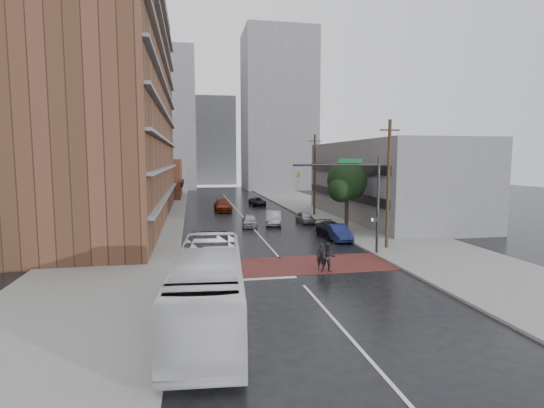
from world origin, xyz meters
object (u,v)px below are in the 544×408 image
pedestrian_b (328,257)px  car_travel_c (223,206)px  car_parked_mid (331,229)px  car_travel_b (273,218)px  transit_bus (208,287)px  suv_travel (257,202)px  car_parked_near (338,233)px  pedestrian_a (321,256)px  car_parked_far (305,217)px  car_travel_a (250,220)px

pedestrian_b → car_travel_c: 32.44m
car_travel_c → car_parked_mid: 22.18m
car_travel_b → car_parked_mid: (3.86, -7.60, -0.08)m
car_travel_b → car_parked_mid: 8.53m
transit_bus → car_travel_c: bearing=89.7°
suv_travel → car_parked_near: car_parked_near is taller
transit_bus → pedestrian_a: size_ratio=7.03×
car_parked_near → car_travel_c: bearing=110.9°
suv_travel → car_parked_far: size_ratio=1.22×
car_parked_near → transit_bus: bearing=-124.4°
transit_bus → pedestrian_b: size_ratio=6.42×
car_travel_b → suv_travel: car_travel_b is taller
transit_bus → pedestrian_a: 10.76m
transit_bus → pedestrian_a: bearing=50.9°
pedestrian_b → transit_bus: bearing=-127.4°
car_travel_c → car_parked_mid: car_travel_c is taller
transit_bus → car_travel_c: 39.39m
pedestrian_b → car_travel_b: pedestrian_b is taller
car_travel_a → car_parked_near: bearing=-46.3°
transit_bus → car_parked_mid: transit_bus is taller
pedestrian_b → car_travel_a: pedestrian_b is taller
car_parked_near → suv_travel: bearing=95.9°
transit_bus → car_parked_near: transit_bus is taller
car_parked_near → pedestrian_b: bearing=-112.2°
car_parked_mid → car_parked_far: 8.40m
car_parked_far → car_parked_near: bearing=-92.9°
pedestrian_a → car_parked_mid: pedestrian_a is taller
transit_bus → car_travel_b: transit_bus is taller
transit_bus → car_parked_near: 20.48m
pedestrian_a → car_parked_mid: bearing=93.5°
car_travel_b → suv_travel: (1.20, 19.05, -0.13)m
car_travel_c → suv_travel: bearing=44.9°
suv_travel → car_parked_mid: car_parked_mid is taller
pedestrian_a → car_travel_c: 31.73m
suv_travel → car_travel_c: bearing=-137.2°
transit_bus → car_parked_near: (11.71, 16.77, -0.95)m
pedestrian_b → car_parked_mid: 12.29m
suv_travel → car_parked_near: size_ratio=1.05×
car_travel_a → car_parked_mid: size_ratio=0.85×
car_parked_far → pedestrian_a: bearing=-105.8°
car_travel_b → car_parked_near: size_ratio=1.08×
pedestrian_b → suv_travel: pedestrian_b is taller
pedestrian_b → suv_travel: (1.40, 38.25, -0.30)m
suv_travel → car_parked_near: 28.68m
transit_bus → car_parked_far: size_ratio=3.26×
car_parked_mid → pedestrian_a: bearing=-113.2°
car_travel_b → car_parked_far: car_travel_b is taller
transit_bus → pedestrian_b: 10.44m
car_parked_mid → car_parked_far: (-0.14, 8.39, -0.05)m
car_parked_mid → transit_bus: bearing=-123.8°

